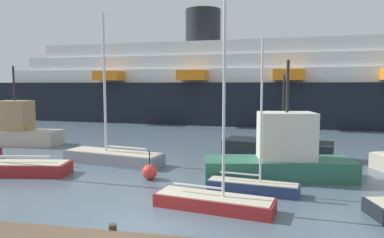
% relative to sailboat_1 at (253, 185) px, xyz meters
% --- Properties ---
extents(ground_plane, '(600.00, 600.00, 0.00)m').
position_rel_sailboat_1_xyz_m(ground_plane, '(-3.96, -4.62, -0.37)').
color(ground_plane, slate).
extents(sailboat_1, '(4.26, 1.56, 6.98)m').
position_rel_sailboat_1_xyz_m(sailboat_1, '(0.00, 0.00, 0.00)').
color(sailboat_1, navy).
rests_on(sailboat_1, ground_plane).
extents(sailboat_2, '(6.70, 3.06, 9.26)m').
position_rel_sailboat_1_xyz_m(sailboat_2, '(-8.76, 4.43, 0.12)').
color(sailboat_2, gray).
rests_on(sailboat_2, ground_plane).
extents(sailboat_3, '(4.94, 2.20, 8.11)m').
position_rel_sailboat_1_xyz_m(sailboat_3, '(-1.45, -2.45, 0.02)').
color(sailboat_3, maroon).
rests_on(sailboat_3, ground_plane).
extents(sailboat_5, '(7.37, 2.74, 13.94)m').
position_rel_sailboat_1_xyz_m(sailboat_5, '(-13.61, 0.75, 0.30)').
color(sailboat_5, maroon).
rests_on(sailboat_5, ground_plane).
extents(fishing_boat_0, '(8.11, 2.99, 6.40)m').
position_rel_sailboat_1_xyz_m(fishing_boat_0, '(-19.64, 9.36, 0.81)').
color(fishing_boat_0, '#BCB29E').
rests_on(fishing_boat_0, ground_plane).
extents(fishing_boat_1, '(7.97, 3.68, 6.19)m').
position_rel_sailboat_1_xyz_m(fishing_boat_1, '(1.38, 2.76, 0.85)').
color(fishing_boat_1, '#2D6B51').
rests_on(fishing_boat_1, ground_plane).
extents(fishing_boat_2, '(7.52, 3.96, 5.59)m').
position_rel_sailboat_1_xyz_m(fishing_boat_2, '(1.51, 8.48, 0.71)').
color(fishing_boat_2, black).
rests_on(fishing_boat_2, ground_plane).
extents(channel_buoy_0, '(0.80, 0.80, 1.54)m').
position_rel_sailboat_1_xyz_m(channel_buoy_0, '(-5.35, 1.30, 0.03)').
color(channel_buoy_0, red).
rests_on(channel_buoy_0, ground_plane).
extents(cruise_ship, '(94.20, 20.57, 14.86)m').
position_rel_sailboat_1_xyz_m(cruise_ship, '(8.93, 30.72, 4.33)').
color(cruise_ship, black).
rests_on(cruise_ship, ground_plane).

